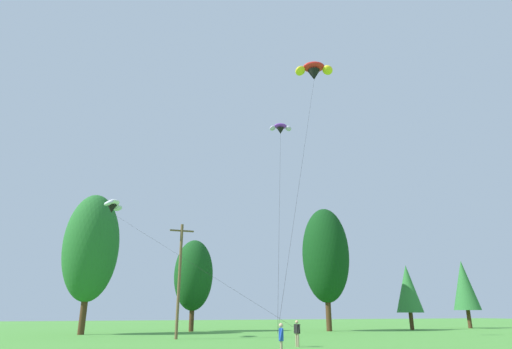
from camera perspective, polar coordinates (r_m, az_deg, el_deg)
name	(u,v)px	position (r m, az deg, el deg)	size (l,w,h in m)	color
treeline_tree_c	(91,247)	(49.68, -21.43, -9.13)	(5.78, 5.78, 14.74)	#472D19
treeline_tree_d	(194,275)	(53.63, -8.46, -13.31)	(4.71, 4.71, 10.79)	#472D19
treeline_tree_e	(326,255)	(55.11, 9.41, -10.68)	(5.87, 5.87, 15.06)	#472D19
treeline_tree_f	(408,289)	(60.97, 19.89, -14.34)	(3.40, 3.40, 8.20)	#472D19
treeline_tree_g	(464,285)	(70.37, 26.37, -13.28)	(3.68, 3.68, 9.45)	#472D19
utility_pole	(179,276)	(39.18, -10.34, -13.43)	(2.20, 0.26, 9.93)	brown
kite_flyer_near	(281,338)	(22.83, 3.43, -21.21)	(0.41, 0.60, 1.69)	gray
kite_flyer_mid	(297,331)	(30.34, 5.58, -20.38)	(0.32, 0.59, 1.69)	gray
parafoil_kite_high_purple	(280,129)	(42.92, 3.33, 6.21)	(7.99, 15.50, 19.31)	purple
parafoil_kite_mid_white	(113,206)	(42.22, -18.81, -4.01)	(13.29, 15.12, 11.29)	white
parafoil_kite_far_red_yellow	(314,71)	(41.85, 7.84, 13.74)	(10.26, 11.36, 23.91)	red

